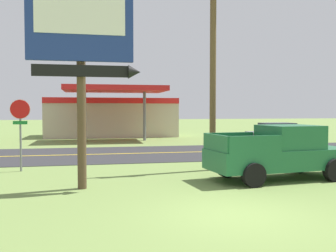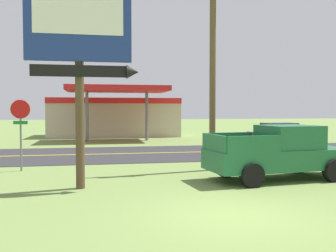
% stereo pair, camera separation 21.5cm
% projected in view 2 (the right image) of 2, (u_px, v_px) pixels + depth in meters
% --- Properties ---
extents(ground_plane, '(180.00, 180.00, 0.00)m').
position_uv_depth(ground_plane, '(231.00, 215.00, 8.98)').
color(ground_plane, olive).
extents(road_asphalt, '(140.00, 8.00, 0.02)m').
position_uv_depth(road_asphalt, '(152.00, 153.00, 21.73)').
color(road_asphalt, '#2B2B2D').
rests_on(road_asphalt, ground).
extents(road_centre_line, '(126.00, 0.20, 0.01)m').
position_uv_depth(road_centre_line, '(152.00, 153.00, 21.73)').
color(road_centre_line, gold).
rests_on(road_centre_line, road_asphalt).
extents(motel_sign, '(3.51, 0.54, 6.75)m').
position_uv_depth(motel_sign, '(81.00, 42.00, 11.72)').
color(motel_sign, brown).
rests_on(motel_sign, ground).
extents(stop_sign, '(0.80, 0.08, 2.95)m').
position_uv_depth(stop_sign, '(21.00, 122.00, 15.36)').
color(stop_sign, slate).
rests_on(stop_sign, ground).
extents(utility_pole, '(2.00, 0.26, 8.80)m').
position_uv_depth(utility_pole, '(213.00, 57.00, 15.50)').
color(utility_pole, brown).
rests_on(utility_pole, ground).
extents(gas_station, '(12.00, 11.50, 4.40)m').
position_uv_depth(gas_station, '(114.00, 116.00, 35.89)').
color(gas_station, beige).
rests_on(gas_station, ground).
extents(pickup_green_parked_on_lawn, '(5.39, 2.67, 1.96)m').
position_uv_depth(pickup_green_parked_on_lawn, '(280.00, 153.00, 13.58)').
color(pickup_green_parked_on_lawn, '#1E6038').
rests_on(pickup_green_parked_on_lawn, ground).
extents(car_grey_far_lane, '(4.20, 2.00, 1.64)m').
position_uv_depth(car_grey_far_lane, '(281.00, 135.00, 25.37)').
color(car_grey_far_lane, slate).
rests_on(car_grey_far_lane, ground).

